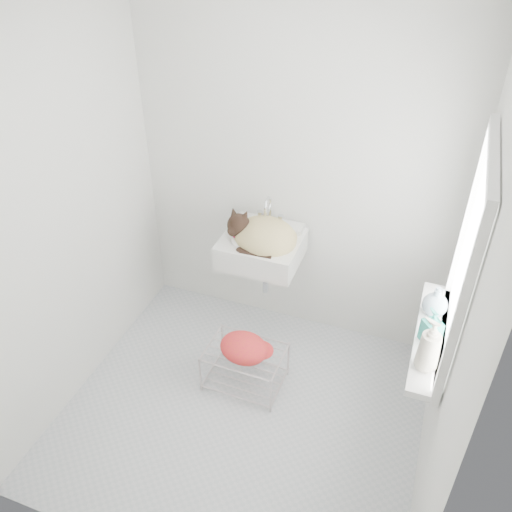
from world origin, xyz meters
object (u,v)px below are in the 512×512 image
(wire_rack, at_px, (245,366))
(bottle_a, at_px, (424,367))
(cat, at_px, (262,235))
(bottle_c, at_px, (433,313))
(bottle_b, at_px, (428,341))
(sink, at_px, (261,239))

(wire_rack, height_order, bottle_a, bottle_a)
(cat, distance_m, wire_rack, 0.88)
(bottle_c, bearing_deg, wire_rack, -173.45)
(bottle_b, relative_size, bottle_c, 1.10)
(cat, relative_size, bottle_a, 2.00)
(wire_rack, relative_size, bottle_b, 2.53)
(bottle_b, bearing_deg, wire_rack, 174.29)
(bottle_c, bearing_deg, bottle_a, -90.00)
(sink, bearing_deg, bottle_a, -34.93)
(bottle_a, height_order, bottle_c, bottle_a)
(bottle_b, distance_m, bottle_c, 0.23)
(bottle_b, xyz_separation_m, bottle_c, (0.00, 0.23, 0.00))
(bottle_a, relative_size, bottle_c, 1.40)
(bottle_b, bearing_deg, bottle_a, -90.00)
(cat, height_order, bottle_c, cat)
(wire_rack, height_order, bottle_b, bottle_b)
(wire_rack, height_order, bottle_c, bottle_c)
(cat, distance_m, bottle_a, 1.37)
(bottle_a, xyz_separation_m, bottle_c, (0.00, 0.43, 0.00))
(bottle_b, bearing_deg, cat, 152.60)
(sink, height_order, bottle_c, sink)
(sink, distance_m, bottle_b, 1.29)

